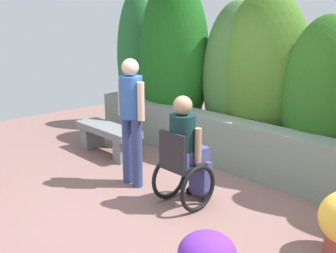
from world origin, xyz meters
name	(u,v)px	position (x,y,z in m)	size (l,w,h in m)	color
ground_plane	(174,203)	(0.00, 0.00, 0.00)	(10.82, 10.82, 0.00)	#7F5C57
stone_retaining_wall	(247,149)	(0.00, 1.42, 0.37)	(6.50, 0.38, 0.74)	gray
hedge_backdrop	(270,76)	(-0.07, 2.00, 1.35)	(7.07, 1.30, 2.91)	#24662F
stone_bench	(108,136)	(-2.07, 0.48, 0.30)	(1.31, 0.43, 0.47)	slate
person_in_wheelchair	(186,155)	(0.10, 0.08, 0.62)	(0.53, 0.66, 1.33)	black
person_standing_companion	(131,114)	(-0.80, -0.01, 0.97)	(0.49, 0.30, 1.68)	navy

